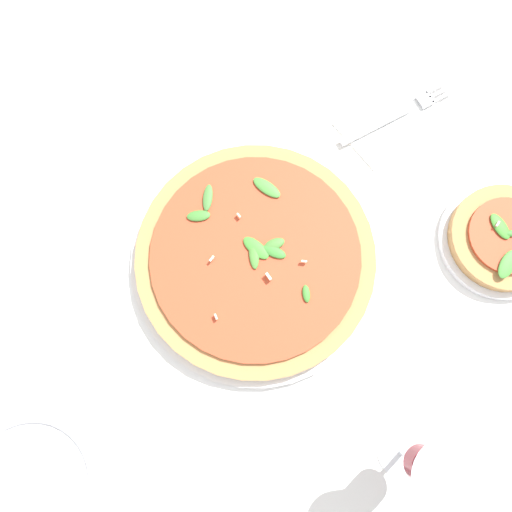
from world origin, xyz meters
TOP-DOWN VIEW (x-y plane):
  - ground_plane at (0.00, 0.00)m, footprint 6.00×6.00m
  - pizza_arugula_main at (0.00, -0.02)m, footprint 0.36×0.36m
  - pizza_personal_side at (0.30, -0.22)m, footprint 0.18×0.18m
  - wine_glass at (-0.01, -0.35)m, footprint 0.08×0.08m
  - napkin at (0.31, 0.02)m, footprint 0.16×0.10m
  - fork at (0.31, 0.02)m, footprint 0.20×0.05m
  - side_plate_white at (-0.42, -0.07)m, footprint 0.18×0.18m

SIDE VIEW (x-z plane):
  - ground_plane at x=0.00m, z-range 0.00..0.00m
  - napkin at x=0.31m, z-range 0.00..0.01m
  - fork at x=0.31m, z-range 0.01..0.01m
  - side_plate_white at x=-0.42m, z-range 0.00..0.02m
  - pizza_personal_side at x=0.30m, z-range -0.01..0.04m
  - pizza_arugula_main at x=0.00m, z-range -0.01..0.04m
  - wine_glass at x=-0.01m, z-range 0.04..0.22m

